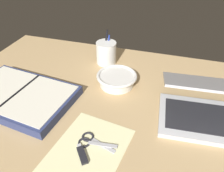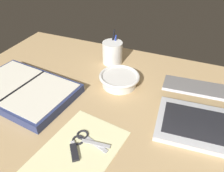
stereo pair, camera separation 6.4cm
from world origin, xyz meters
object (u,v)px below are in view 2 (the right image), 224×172
Objects in this scene: laptop at (213,115)px; bowl at (119,79)px; planner at (23,90)px; scissors at (84,139)px; pen_cup at (112,52)px.

laptop reaches higher than bowl.
laptop is 69.54cm from planner.
planner is at bearing -148.24° from bowl.
scissors is (32.94, -11.15, -1.50)cm from planner.
laptop is 2.15× the size of bowl.
laptop is at bearing -15.09° from bowl.
bowl is 31.44cm from scissors.
planner is at bearing -175.95° from laptop.
laptop is 0.84× the size of planner.
pen_cup is 43.03cm from planner.
scissors is (0.30, -31.35, -2.44)cm from bowl.
planner is 3.49× the size of scissors.
bowl is 0.39× the size of planner.
laptop is 2.93× the size of scissors.
laptop reaches higher than planner.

